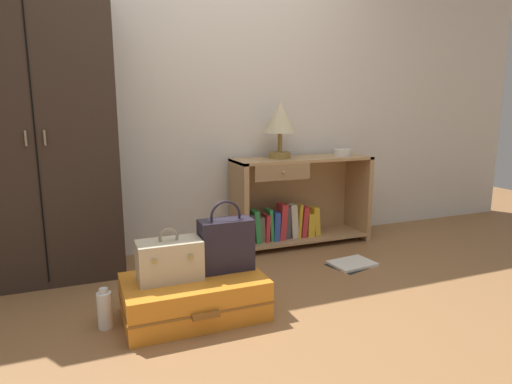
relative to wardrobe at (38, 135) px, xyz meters
The scene contains 11 objects.
ground_plane 1.89m from the wardrobe, 47.18° to the right, with size 9.00×9.00×0.00m, color olive.
back_wall 1.21m from the wardrobe, 14.80° to the left, with size 6.40×0.10×2.60m, color silver.
wardrobe is the anchor object (origin of this frame).
bookshelf 1.95m from the wardrobe, ahead, with size 1.14×0.38×0.71m.
table_lamp 1.71m from the wardrobe, ahead, with size 0.26×0.26×0.45m.
bowl 2.26m from the wardrobe, ahead, with size 0.14×0.14×0.06m, color silver.
suitcase_large 1.44m from the wardrobe, 50.39° to the right, with size 0.75×0.48×0.22m.
train_case 1.25m from the wardrobe, 54.45° to the right, with size 0.33×0.19×0.28m.
handbag 1.40m from the wardrobe, 42.13° to the right, with size 0.30×0.14×0.40m.
bottle 1.24m from the wardrobe, 71.37° to the right, with size 0.07×0.07×0.21m.
open_book_on_floor 2.27m from the wardrobe, 16.00° to the right, with size 0.37×0.32×0.02m.
Camera 1 is at (-0.90, -1.91, 1.13)m, focal length 31.13 mm.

